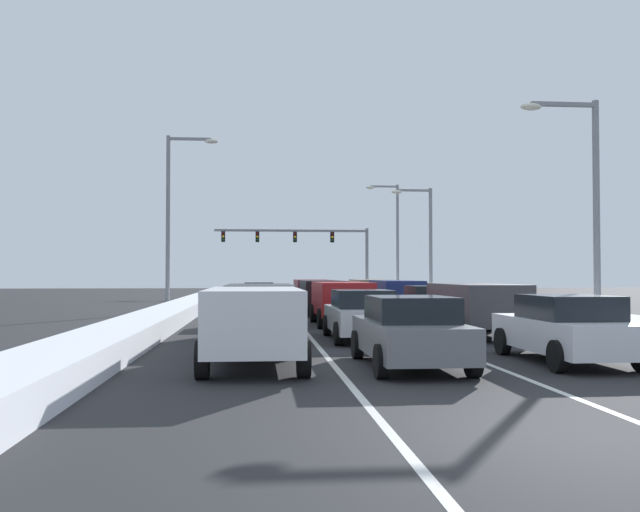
# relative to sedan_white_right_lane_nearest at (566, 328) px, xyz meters

# --- Properties ---
(ground_plane) EXTENTS (139.50, 139.50, 0.00)m
(ground_plane) POSITION_rel_sedan_white_right_lane_nearest_xyz_m (-3.54, 14.76, -0.76)
(ground_plane) COLOR #28282B
(lane_stripe_between_right_lane_and_center_lane) EXTENTS (0.14, 59.02, 0.01)m
(lane_stripe_between_right_lane_and_center_lane) POSITION_rel_sedan_white_right_lane_nearest_xyz_m (-1.84, 20.13, -0.76)
(lane_stripe_between_right_lane_and_center_lane) COLOR silver
(lane_stripe_between_right_lane_and_center_lane) RESTS_ON ground
(lane_stripe_between_center_lane_and_left_lane) EXTENTS (0.14, 59.02, 0.01)m
(lane_stripe_between_center_lane_and_left_lane) POSITION_rel_sedan_white_right_lane_nearest_xyz_m (-5.24, 20.13, -0.76)
(lane_stripe_between_center_lane_and_left_lane) COLOR silver
(lane_stripe_between_center_lane_and_left_lane) RESTS_ON ground
(snow_bank_right_shoulder) EXTENTS (2.15, 59.02, 0.75)m
(snow_bank_right_shoulder) POSITION_rel_sedan_white_right_lane_nearest_xyz_m (3.46, 20.13, -0.39)
(snow_bank_right_shoulder) COLOR white
(snow_bank_right_shoulder) RESTS_ON ground
(snow_bank_left_shoulder) EXTENTS (1.71, 59.02, 0.61)m
(snow_bank_left_shoulder) POSITION_rel_sedan_white_right_lane_nearest_xyz_m (-10.54, 20.13, -0.46)
(snow_bank_left_shoulder) COLOR white
(snow_bank_left_shoulder) RESTS_ON ground
(sedan_white_right_lane_nearest) EXTENTS (2.00, 4.50, 1.51)m
(sedan_white_right_lane_nearest) POSITION_rel_sedan_white_right_lane_nearest_xyz_m (0.00, 0.00, 0.00)
(sedan_white_right_lane_nearest) COLOR silver
(sedan_white_right_lane_nearest) RESTS_ON ground
(suv_charcoal_right_lane_second) EXTENTS (2.16, 4.90, 1.67)m
(suv_charcoal_right_lane_second) POSITION_rel_sedan_white_right_lane_nearest_xyz_m (0.02, 6.43, 0.25)
(suv_charcoal_right_lane_second) COLOR #38383D
(suv_charcoal_right_lane_second) RESTS_ON ground
(sedan_green_right_lane_third) EXTENTS (2.00, 4.50, 1.51)m
(sedan_green_right_lane_third) POSITION_rel_sedan_white_right_lane_nearest_xyz_m (0.08, 12.66, 0.00)
(sedan_green_right_lane_third) COLOR #1E5633
(sedan_green_right_lane_third) RESTS_ON ground
(suv_navy_right_lane_fourth) EXTENTS (2.16, 4.90, 1.67)m
(suv_navy_right_lane_fourth) POSITION_rel_sedan_white_right_lane_nearest_xyz_m (0.04, 19.03, 0.25)
(suv_navy_right_lane_fourth) COLOR navy
(suv_navy_right_lane_fourth) RESTS_ON ground
(suv_tan_right_lane_fifth) EXTENTS (2.16, 4.90, 1.67)m
(suv_tan_right_lane_fifth) POSITION_rel_sedan_white_right_lane_nearest_xyz_m (-0.19, 25.48, 0.25)
(suv_tan_right_lane_fifth) COLOR #937F60
(suv_tan_right_lane_fifth) RESTS_ON ground
(sedan_gray_center_lane_nearest) EXTENTS (2.00, 4.50, 1.51)m
(sedan_gray_center_lane_nearest) POSITION_rel_sedan_white_right_lane_nearest_xyz_m (-3.67, -0.45, 0.00)
(sedan_gray_center_lane_nearest) COLOR slate
(sedan_gray_center_lane_nearest) RESTS_ON ground
(sedan_silver_center_lane_second) EXTENTS (2.00, 4.50, 1.51)m
(sedan_silver_center_lane_second) POSITION_rel_sedan_white_right_lane_nearest_xyz_m (-3.77, 5.62, 0.00)
(sedan_silver_center_lane_second) COLOR #B7BABF
(sedan_silver_center_lane_second) RESTS_ON ground
(suv_red_center_lane_third) EXTENTS (2.16, 4.90, 1.67)m
(suv_red_center_lane_third) POSITION_rel_sedan_white_right_lane_nearest_xyz_m (-3.64, 11.66, 0.25)
(suv_red_center_lane_third) COLOR maroon
(suv_red_center_lane_third) RESTS_ON ground
(suv_black_center_lane_fourth) EXTENTS (2.16, 4.90, 1.67)m
(suv_black_center_lane_fourth) POSITION_rel_sedan_white_right_lane_nearest_xyz_m (-3.74, 18.44, 0.25)
(suv_black_center_lane_fourth) COLOR black
(suv_black_center_lane_fourth) RESTS_ON ground
(suv_maroon_center_lane_fifth) EXTENTS (2.16, 4.90, 1.67)m
(suv_maroon_center_lane_fifth) POSITION_rel_sedan_white_right_lane_nearest_xyz_m (-3.74, 24.35, 0.25)
(suv_maroon_center_lane_fifth) COLOR maroon
(suv_maroon_center_lane_fifth) RESTS_ON ground
(suv_white_left_lane_nearest) EXTENTS (2.16, 4.90, 1.67)m
(suv_white_left_lane_nearest) POSITION_rel_sedan_white_right_lane_nearest_xyz_m (-6.96, -0.01, 0.25)
(suv_white_left_lane_nearest) COLOR silver
(suv_white_left_lane_nearest) RESTS_ON ground
(suv_charcoal_left_lane_second) EXTENTS (2.16, 4.90, 1.67)m
(suv_charcoal_left_lane_second) POSITION_rel_sedan_white_right_lane_nearest_xyz_m (-6.83, 5.96, 0.25)
(suv_charcoal_left_lane_second) COLOR #38383D
(suv_charcoal_left_lane_second) RESTS_ON ground
(sedan_green_left_lane_third) EXTENTS (2.00, 4.50, 1.51)m
(sedan_green_left_lane_third) POSITION_rel_sedan_white_right_lane_nearest_xyz_m (-6.88, 12.05, 0.00)
(sedan_green_left_lane_third) COLOR #1E5633
(sedan_green_left_lane_third) RESTS_ON ground
(sedan_navy_left_lane_fourth) EXTENTS (2.00, 4.50, 1.51)m
(sedan_navy_left_lane_fourth) POSITION_rel_sedan_white_right_lane_nearest_xyz_m (-6.75, 18.85, 0.00)
(sedan_navy_left_lane_fourth) COLOR navy
(sedan_navy_left_lane_fourth) RESTS_ON ground
(sedan_tan_left_lane_fifth) EXTENTS (2.00, 4.50, 1.51)m
(sedan_tan_left_lane_fifth) POSITION_rel_sedan_white_right_lane_nearest_xyz_m (-6.82, 25.31, 0.00)
(sedan_tan_left_lane_fifth) COLOR #937F60
(sedan_tan_left_lane_fifth) RESTS_ON ground
(traffic_light_gantry) EXTENTS (14.00, 0.47, 6.20)m
(traffic_light_gantry) POSITION_rel_sedan_white_right_lane_nearest_xyz_m (-2.22, 46.94, 4.12)
(traffic_light_gantry) COLOR slate
(traffic_light_gantry) RESTS_ON ground
(street_lamp_right_near) EXTENTS (2.66, 0.36, 7.71)m
(street_lamp_right_near) POSITION_rel_sedan_white_right_lane_nearest_xyz_m (3.83, 6.71, 3.89)
(street_lamp_right_near) COLOR gray
(street_lamp_right_near) RESTS_ON ground
(street_lamp_right_mid) EXTENTS (2.66, 0.36, 7.53)m
(street_lamp_right_mid) POSITION_rel_sedan_white_right_lane_nearest_xyz_m (3.79, 28.17, 3.79)
(street_lamp_right_mid) COLOR gray
(street_lamp_right_mid) RESTS_ON ground
(street_lamp_right_far) EXTENTS (2.66, 0.36, 9.17)m
(street_lamp_right_far) POSITION_rel_sedan_white_right_lane_nearest_xyz_m (3.92, 38.90, 4.65)
(street_lamp_right_far) COLOR gray
(street_lamp_right_far) RESTS_ON ground
(street_lamp_left_mid) EXTENTS (2.66, 0.36, 9.16)m
(street_lamp_left_mid) POSITION_rel_sedan_white_right_lane_nearest_xyz_m (-11.18, 20.93, 4.65)
(street_lamp_left_mid) COLOR gray
(street_lamp_left_mid) RESTS_ON ground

